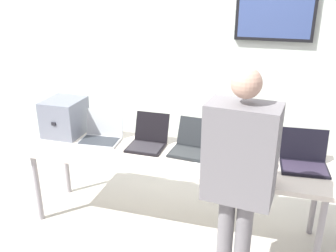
{
  "coord_description": "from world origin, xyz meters",
  "views": [
    {
      "loc": [
        0.78,
        -2.73,
        2.12
      ],
      "look_at": [
        -0.02,
        -0.05,
        1.01
      ],
      "focal_mm": 39.37,
      "sensor_mm": 36.0,
      "label": 1
    }
  ],
  "objects_px": {
    "person": "(240,169)",
    "coffee_mug": "(263,176)",
    "laptop_station_1": "(148,139)",
    "equipment_box": "(65,117)",
    "workbench": "(172,159)",
    "laptop_station_3": "(247,152)",
    "laptop_station_2": "(195,145)",
    "laptop_station_0": "(102,134)",
    "laptop_station_4": "(304,159)"
  },
  "relations": [
    {
      "from": "person",
      "to": "coffee_mug",
      "type": "relative_size",
      "value": 20.39
    },
    {
      "from": "laptop_station_1",
      "to": "equipment_box",
      "type": "bearing_deg",
      "value": 177.41
    },
    {
      "from": "laptop_station_1",
      "to": "person",
      "type": "height_order",
      "value": "person"
    },
    {
      "from": "workbench",
      "to": "laptop_station_3",
      "type": "bearing_deg",
      "value": 8.23
    },
    {
      "from": "laptop_station_2",
      "to": "person",
      "type": "bearing_deg",
      "value": -58.05
    },
    {
      "from": "laptop_station_0",
      "to": "laptop_station_3",
      "type": "relative_size",
      "value": 0.99
    },
    {
      "from": "laptop_station_3",
      "to": "laptop_station_4",
      "type": "xyz_separation_m",
      "value": [
        0.44,
        -0.01,
        0.01
      ]
    },
    {
      "from": "laptop_station_4",
      "to": "person",
      "type": "height_order",
      "value": "person"
    },
    {
      "from": "laptop_station_3",
      "to": "person",
      "type": "distance_m",
      "value": 0.74
    },
    {
      "from": "laptop_station_4",
      "to": "equipment_box",
      "type": "bearing_deg",
      "value": 178.61
    },
    {
      "from": "laptop_station_2",
      "to": "coffee_mug",
      "type": "xyz_separation_m",
      "value": [
        0.6,
        -0.35,
        -0.02
      ]
    },
    {
      "from": "laptop_station_3",
      "to": "workbench",
      "type": "bearing_deg",
      "value": -171.77
    },
    {
      "from": "workbench",
      "to": "laptop_station_2",
      "type": "xyz_separation_m",
      "value": [
        0.18,
        0.1,
        0.11
      ]
    },
    {
      "from": "laptop_station_3",
      "to": "person",
      "type": "bearing_deg",
      "value": -89.86
    },
    {
      "from": "equipment_box",
      "to": "laptop_station_1",
      "type": "xyz_separation_m",
      "value": [
        0.85,
        -0.04,
        -0.11
      ]
    },
    {
      "from": "laptop_station_1",
      "to": "laptop_station_0",
      "type": "bearing_deg",
      "value": -179.89
    },
    {
      "from": "workbench",
      "to": "coffee_mug",
      "type": "relative_size",
      "value": 32.4
    },
    {
      "from": "laptop_station_4",
      "to": "laptop_station_2",
      "type": "bearing_deg",
      "value": 178.94
    },
    {
      "from": "workbench",
      "to": "laptop_station_3",
      "type": "xyz_separation_m",
      "value": [
        0.62,
        0.09,
        0.11
      ]
    },
    {
      "from": "laptop_station_0",
      "to": "laptop_station_3",
      "type": "distance_m",
      "value": 1.33
    },
    {
      "from": "laptop_station_4",
      "to": "coffee_mug",
      "type": "height_order",
      "value": "laptop_station_4"
    },
    {
      "from": "laptop_station_1",
      "to": "laptop_station_2",
      "type": "distance_m",
      "value": 0.43
    },
    {
      "from": "workbench",
      "to": "equipment_box",
      "type": "height_order",
      "value": "equipment_box"
    },
    {
      "from": "equipment_box",
      "to": "laptop_station_1",
      "type": "height_order",
      "value": "equipment_box"
    },
    {
      "from": "laptop_station_1",
      "to": "coffee_mug",
      "type": "xyz_separation_m",
      "value": [
        1.02,
        -0.35,
        -0.02
      ]
    },
    {
      "from": "workbench",
      "to": "person",
      "type": "distance_m",
      "value": 0.94
    },
    {
      "from": "workbench",
      "to": "laptop_station_4",
      "type": "xyz_separation_m",
      "value": [
        1.07,
        0.08,
        0.12
      ]
    },
    {
      "from": "coffee_mug",
      "to": "person",
      "type": "bearing_deg",
      "value": -111.87
    },
    {
      "from": "laptop_station_0",
      "to": "coffee_mug",
      "type": "bearing_deg",
      "value": -13.16
    },
    {
      "from": "laptop_station_2",
      "to": "coffee_mug",
      "type": "distance_m",
      "value": 0.69
    },
    {
      "from": "person",
      "to": "laptop_station_4",
      "type": "bearing_deg",
      "value": 57.82
    },
    {
      "from": "laptop_station_3",
      "to": "coffee_mug",
      "type": "relative_size",
      "value": 4.73
    },
    {
      "from": "laptop_station_0",
      "to": "laptop_station_2",
      "type": "relative_size",
      "value": 0.94
    },
    {
      "from": "workbench",
      "to": "person",
      "type": "xyz_separation_m",
      "value": [
        0.62,
        -0.62,
        0.32
      ]
    },
    {
      "from": "workbench",
      "to": "laptop_station_0",
      "type": "height_order",
      "value": "laptop_station_0"
    },
    {
      "from": "equipment_box",
      "to": "laptop_station_4",
      "type": "xyz_separation_m",
      "value": [
        2.17,
        -0.05,
        -0.11
      ]
    },
    {
      "from": "laptop_station_3",
      "to": "coffee_mug",
      "type": "height_order",
      "value": "laptop_station_3"
    },
    {
      "from": "laptop_station_0",
      "to": "laptop_station_1",
      "type": "bearing_deg",
      "value": 0.11
    },
    {
      "from": "laptop_station_0",
      "to": "coffee_mug",
      "type": "xyz_separation_m",
      "value": [
        1.48,
        -0.35,
        -0.02
      ]
    },
    {
      "from": "workbench",
      "to": "laptop_station_1",
      "type": "relative_size",
      "value": 7.35
    },
    {
      "from": "workbench",
      "to": "laptop_station_0",
      "type": "distance_m",
      "value": 0.72
    },
    {
      "from": "laptop_station_0",
      "to": "person",
      "type": "xyz_separation_m",
      "value": [
        1.33,
        -0.72,
        0.21
      ]
    },
    {
      "from": "laptop_station_1",
      "to": "laptop_station_2",
      "type": "xyz_separation_m",
      "value": [
        0.43,
        0.0,
        -0.0
      ]
    },
    {
      "from": "equipment_box",
      "to": "person",
      "type": "relative_size",
      "value": 0.23
    },
    {
      "from": "laptop_station_1",
      "to": "laptop_station_2",
      "type": "height_order",
      "value": "laptop_station_1"
    },
    {
      "from": "laptop_station_0",
      "to": "laptop_station_2",
      "type": "distance_m",
      "value": 0.88
    },
    {
      "from": "equipment_box",
      "to": "laptop_station_4",
      "type": "distance_m",
      "value": 2.17
    },
    {
      "from": "laptop_station_2",
      "to": "workbench",
      "type": "bearing_deg",
      "value": -150.61
    },
    {
      "from": "equipment_box",
      "to": "coffee_mug",
      "type": "xyz_separation_m",
      "value": [
        1.88,
        -0.39,
        -0.13
      ]
    },
    {
      "from": "equipment_box",
      "to": "laptop_station_2",
      "type": "distance_m",
      "value": 1.28
    }
  ]
}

